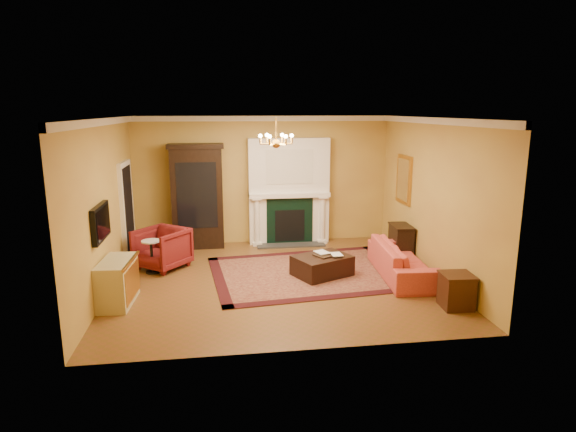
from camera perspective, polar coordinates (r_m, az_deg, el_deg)
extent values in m
cube|color=brown|center=(9.17, -1.33, -7.61)|extent=(6.00, 5.50, 0.02)
cube|color=silver|center=(8.61, -1.44, 11.62)|extent=(6.00, 5.50, 0.02)
cube|color=gold|center=(11.47, -3.01, 4.26)|extent=(6.00, 0.02, 3.00)
cube|color=gold|center=(6.10, 1.67, -3.13)|extent=(6.00, 0.02, 3.00)
cube|color=gold|center=(8.93, -20.93, 1.07)|extent=(0.02, 5.50, 3.00)
cube|color=gold|center=(9.59, 16.80, 2.10)|extent=(0.02, 5.50, 3.00)
cube|color=white|center=(11.41, 0.09, 2.97)|extent=(1.90, 0.32, 2.50)
cube|color=silver|center=(11.16, 0.22, 5.86)|extent=(1.10, 0.01, 0.80)
cube|color=#0D2F1F|center=(11.39, 0.21, -0.65)|extent=(1.10, 0.02, 1.10)
cube|color=black|center=(11.40, 0.21, -1.15)|extent=(0.70, 0.02, 0.75)
cube|color=#333333|center=(11.40, 0.30, -3.38)|extent=(1.60, 0.50, 0.04)
cube|color=white|center=(11.37, 0.13, 2.57)|extent=(1.90, 0.44, 0.10)
cylinder|color=white|center=(11.28, -3.70, -0.59)|extent=(0.14, 0.14, 1.18)
cylinder|color=white|center=(11.50, 4.07, -0.34)|extent=(0.14, 0.14, 1.18)
cube|color=white|center=(11.31, -3.07, 11.47)|extent=(6.00, 0.08, 0.12)
cube|color=white|center=(8.77, -21.35, 10.34)|extent=(0.08, 5.50, 0.12)
cube|color=white|center=(9.42, 17.08, 10.74)|extent=(0.08, 5.50, 0.12)
cube|color=silver|center=(10.64, -18.52, 0.51)|extent=(0.08, 1.05, 2.10)
cube|color=black|center=(10.64, -18.33, 0.36)|extent=(0.02, 0.85, 1.95)
cube|color=black|center=(8.38, -21.33, -0.72)|extent=(0.08, 0.95, 0.58)
cube|color=black|center=(8.37, -21.03, -0.72)|extent=(0.01, 0.85, 0.48)
cube|color=gold|center=(10.82, 13.57, 4.23)|extent=(0.05, 0.76, 1.05)
cube|color=white|center=(10.81, 13.44, 4.23)|extent=(0.01, 0.62, 0.90)
cylinder|color=#BC8733|center=(8.61, -1.43, 10.22)|extent=(0.03, 0.03, 0.40)
sphere|color=#BC8733|center=(8.63, -1.42, 8.56)|extent=(0.16, 0.16, 0.16)
sphere|color=#FFE5B2|center=(8.66, 0.44, 9.51)|extent=(0.07, 0.07, 0.07)
sphere|color=#FFE5B2|center=(8.88, -0.70, 9.58)|extent=(0.07, 0.07, 0.07)
sphere|color=#FFE5B2|center=(8.85, -2.52, 9.56)|extent=(0.07, 0.07, 0.07)
sphere|color=#FFE5B2|center=(8.59, -3.30, 9.46)|extent=(0.07, 0.07, 0.07)
sphere|color=#FFE5B2|center=(8.36, -2.19, 9.39)|extent=(0.07, 0.07, 0.07)
sphere|color=#FFE5B2|center=(8.40, -0.27, 9.41)|extent=(0.07, 0.07, 0.07)
cube|color=#440F0E|center=(9.54, 2.65, -6.69)|extent=(4.04, 3.19, 0.02)
cube|color=black|center=(11.23, -10.67, 2.05)|extent=(1.15, 0.53, 2.29)
imported|color=maroon|center=(10.00, -14.73, -3.51)|extent=(1.20, 1.20, 0.91)
cylinder|color=black|center=(9.90, -15.73, -6.37)|extent=(0.26, 0.26, 0.04)
cylinder|color=black|center=(9.81, -15.84, -4.64)|extent=(0.06, 0.06, 0.59)
cylinder|color=white|center=(9.72, -15.95, -2.88)|extent=(0.37, 0.37, 0.03)
cube|color=#BEB78B|center=(8.46, -19.57, -7.39)|extent=(0.54, 1.02, 0.74)
imported|color=#DA4F45|center=(9.49, 13.44, -4.48)|extent=(0.81, 2.23, 0.85)
cube|color=#35190E|center=(8.31, 19.32, -8.46)|extent=(0.49, 0.49, 0.54)
cube|color=black|center=(10.57, 13.21, -3.10)|extent=(0.40, 0.66, 0.72)
cube|color=black|center=(9.33, 4.06, -5.87)|extent=(1.24, 1.10, 0.38)
cube|color=black|center=(9.30, 4.52, -4.62)|extent=(0.51, 0.48, 0.03)
imported|color=gray|center=(9.25, 3.49, -3.64)|extent=(0.22, 0.10, 0.30)
imported|color=gray|center=(9.19, 5.20, -3.86)|extent=(0.20, 0.03, 0.27)
cylinder|color=gray|center=(11.29, -2.60, 2.99)|extent=(0.12, 0.12, 0.10)
cone|color=black|center=(11.25, -2.62, 4.17)|extent=(0.17, 0.17, 0.37)
cylinder|color=gray|center=(11.46, 3.31, 3.12)|extent=(0.12, 0.12, 0.10)
cone|color=black|center=(11.42, 3.33, 4.25)|extent=(0.17, 0.17, 0.36)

